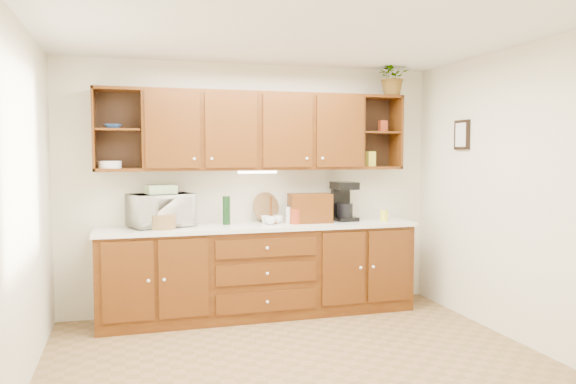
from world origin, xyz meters
TOP-DOWN VIEW (x-y plane):
  - floor at (0.00, 0.00)m, footprint 4.00×4.00m
  - ceiling at (0.00, 0.00)m, footprint 4.00×4.00m
  - back_wall at (0.00, 1.75)m, footprint 4.00×0.00m
  - left_wall at (-2.00, 0.00)m, footprint 0.00×3.50m
  - right_wall at (2.00, 0.00)m, footprint 0.00×3.50m
  - base_cabinets at (0.00, 1.45)m, footprint 3.20×0.60m
  - countertop at (0.00, 1.44)m, footprint 3.24×0.64m
  - upper_cabinets at (0.01, 1.59)m, footprint 3.20×0.33m
  - undercabinet_light at (0.00, 1.53)m, footprint 0.40×0.05m
  - framed_picture at (1.98, 0.90)m, footprint 0.03×0.24m
  - wicker_basket at (-0.96, 1.35)m, footprint 0.24×0.24m
  - microwave at (-0.97, 1.54)m, footprint 0.69×0.58m
  - towel_stack at (-0.97, 1.54)m, footprint 0.32×0.26m
  - wine_bottle at (-0.33, 1.53)m, footprint 0.08×0.08m
  - woven_tray at (0.13, 1.69)m, footprint 0.32×0.18m
  - bread_box at (0.54, 1.46)m, footprint 0.45×0.30m
  - mug_tree at (0.13, 1.47)m, footprint 0.24×0.25m
  - canister_red at (0.36, 1.38)m, footprint 0.12×0.12m
  - canister_white at (0.33, 1.48)m, footprint 0.09×0.09m
  - canister_yellow at (1.35, 1.37)m, footprint 0.11×0.11m
  - coffee_maker at (0.95, 1.53)m, footprint 0.24×0.30m
  - bowl_stack at (-1.41, 1.55)m, footprint 0.20×0.20m
  - plate_stack at (-1.45, 1.58)m, footprint 0.27×0.27m
  - pantry_box_yellow at (1.28, 1.57)m, footprint 0.10×0.09m
  - pantry_box_red at (1.42, 1.56)m, footprint 0.08×0.07m
  - potted_plant at (1.51, 1.52)m, footprint 0.43×0.39m

SIDE VIEW (x-z plane):
  - floor at x=0.00m, z-range 0.00..0.00m
  - base_cabinets at x=0.00m, z-range 0.00..0.90m
  - countertop at x=0.00m, z-range 0.90..0.94m
  - woven_tray at x=0.13m, z-range 0.79..1.10m
  - mug_tree at x=0.13m, z-range 0.84..1.12m
  - canister_yellow at x=1.35m, z-range 0.94..1.06m
  - wicker_basket at x=-0.96m, z-range 0.94..1.08m
  - canister_red at x=0.36m, z-range 0.94..1.10m
  - canister_white at x=0.33m, z-range 0.94..1.11m
  - wine_bottle at x=-0.33m, z-range 0.94..1.23m
  - bread_box at x=0.54m, z-range 0.94..1.24m
  - microwave at x=-0.97m, z-range 0.94..1.27m
  - coffee_maker at x=0.95m, z-range 0.93..1.35m
  - back_wall at x=0.00m, z-range -0.70..3.30m
  - left_wall at x=-2.00m, z-range -0.45..3.05m
  - right_wall at x=2.00m, z-range -0.45..3.05m
  - towel_stack at x=-0.97m, z-range 1.27..1.35m
  - undercabinet_light at x=0.00m, z-range 1.46..1.48m
  - plate_stack at x=-1.45m, z-range 1.52..1.59m
  - pantry_box_yellow at x=1.28m, z-range 1.52..1.68m
  - framed_picture at x=1.98m, z-range 1.70..2.00m
  - upper_cabinets at x=0.01m, z-range 1.49..2.29m
  - bowl_stack at x=-1.41m, z-range 1.90..1.94m
  - pantry_box_red at x=1.42m, z-range 1.90..2.02m
  - potted_plant at x=1.51m, z-range 2.29..2.70m
  - ceiling at x=0.00m, z-range 2.60..2.60m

